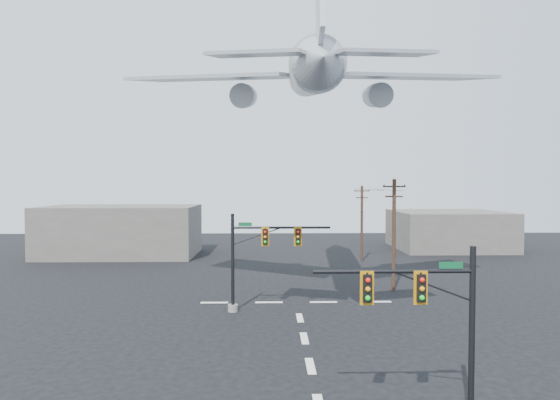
{
  "coord_description": "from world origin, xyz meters",
  "views": [
    {
      "loc": [
        -1.92,
        -21.96,
        8.7
      ],
      "look_at": [
        -1.35,
        5.0,
        7.76
      ],
      "focal_mm": 30.0,
      "sensor_mm": 36.0,
      "label": 1
    }
  ],
  "objects_px": {
    "signal_mast_near": "(438,327)",
    "airliner": "(310,75)",
    "signal_mast_far": "(254,259)",
    "utility_pole_a": "(394,232)",
    "utility_pole_b": "(362,222)"
  },
  "relations": [
    {
      "from": "signal_mast_near",
      "to": "utility_pole_a",
      "type": "xyz_separation_m",
      "value": [
        3.9,
        20.79,
        1.3
      ]
    },
    {
      "from": "utility_pole_a",
      "to": "utility_pole_b",
      "type": "relative_size",
      "value": 1.07
    },
    {
      "from": "signal_mast_near",
      "to": "utility_pole_a",
      "type": "bearing_deg",
      "value": 79.37
    },
    {
      "from": "utility_pole_a",
      "to": "utility_pole_b",
      "type": "height_order",
      "value": "utility_pole_a"
    },
    {
      "from": "signal_mast_far",
      "to": "airliner",
      "type": "bearing_deg",
      "value": 48.09
    },
    {
      "from": "airliner",
      "to": "signal_mast_near",
      "type": "bearing_deg",
      "value": -168.63
    },
    {
      "from": "signal_mast_near",
      "to": "signal_mast_far",
      "type": "bearing_deg",
      "value": 116.08
    },
    {
      "from": "utility_pole_b",
      "to": "airliner",
      "type": "bearing_deg",
      "value": -105.63
    },
    {
      "from": "signal_mast_far",
      "to": "utility_pole_a",
      "type": "relative_size",
      "value": 0.77
    },
    {
      "from": "airliner",
      "to": "utility_pole_b",
      "type": "bearing_deg",
      "value": -21.98
    },
    {
      "from": "signal_mast_far",
      "to": "utility_pole_a",
      "type": "height_order",
      "value": "utility_pole_a"
    },
    {
      "from": "signal_mast_near",
      "to": "airliner",
      "type": "xyz_separation_m",
      "value": [
        -3.05,
        19.42,
        13.62
      ]
    },
    {
      "from": "signal_mast_far",
      "to": "airliner",
      "type": "height_order",
      "value": "airliner"
    },
    {
      "from": "signal_mast_far",
      "to": "utility_pole_b",
      "type": "relative_size",
      "value": 0.82
    },
    {
      "from": "signal_mast_near",
      "to": "airliner",
      "type": "relative_size",
      "value": 0.21
    }
  ]
}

